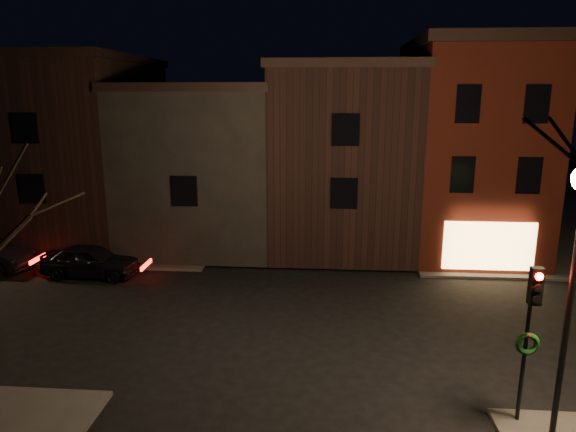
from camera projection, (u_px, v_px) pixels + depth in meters
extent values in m
plane|color=black|center=(304.00, 322.00, 18.52)|extent=(120.00, 120.00, 0.00)
cube|color=#2D2B28|center=(57.00, 200.00, 39.41)|extent=(30.00, 30.00, 0.12)
cube|color=#4F170E|center=(471.00, 153.00, 25.93)|extent=(6.00, 8.00, 10.00)
cube|color=black|center=(480.00, 44.00, 24.71)|extent=(6.50, 8.50, 0.50)
cube|color=#FFC172|center=(489.00, 246.00, 22.87)|extent=(4.00, 0.12, 2.20)
cube|color=black|center=(342.00, 159.00, 27.51)|extent=(7.00, 10.00, 9.00)
cube|color=black|center=(344.00, 68.00, 26.42)|extent=(7.30, 10.30, 0.40)
cube|color=black|center=(209.00, 167.00, 28.18)|extent=(7.50, 10.00, 8.00)
cube|color=black|center=(206.00, 88.00, 27.20)|extent=(7.80, 10.30, 0.40)
cube|color=black|center=(81.00, 152.00, 28.55)|extent=(7.00, 10.00, 9.50)
cube|color=black|center=(72.00, 59.00, 27.40)|extent=(7.30, 10.30, 0.40)
cylinder|color=black|center=(568.00, 319.00, 11.51)|extent=(0.14, 0.14, 6.00)
cylinder|color=black|center=(525.00, 346.00, 12.37)|extent=(0.10, 0.10, 4.00)
cube|color=black|center=(536.00, 286.00, 11.82)|extent=(0.28, 0.22, 0.90)
cylinder|color=#FF0C07|center=(539.00, 276.00, 11.64)|extent=(0.18, 0.06, 0.18)
cylinder|color=black|center=(538.00, 288.00, 11.70)|extent=(0.18, 0.06, 0.18)
cylinder|color=black|center=(536.00, 299.00, 11.77)|extent=(0.18, 0.06, 0.18)
torus|color=#0C380F|center=(527.00, 344.00, 12.26)|extent=(0.58, 0.14, 0.58)
sphere|color=#990C0C|center=(529.00, 336.00, 12.19)|extent=(0.12, 0.12, 0.12)
imported|color=black|center=(91.00, 261.00, 23.04)|extent=(4.36, 1.92, 1.46)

